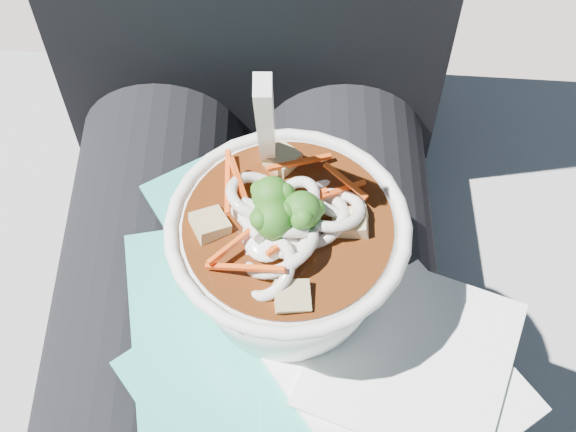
{
  "coord_description": "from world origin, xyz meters",
  "views": [
    {
      "loc": [
        0.04,
        -0.25,
        1.12
      ],
      "look_at": [
        0.03,
        0.02,
        0.71
      ],
      "focal_mm": 50.0,
      "sensor_mm": 36.0,
      "label": 1
    }
  ],
  "objects_px": {
    "stone_ledge": "(261,345)",
    "udon_bowl": "(288,251)",
    "lap": "(245,363)",
    "plastic_bag": "(295,361)",
    "person_body": "(248,247)"
  },
  "relations": [
    {
      "from": "stone_ledge",
      "to": "lap",
      "type": "relative_size",
      "value": 2.08
    },
    {
      "from": "stone_ledge",
      "to": "udon_bowl",
      "type": "distance_m",
      "value": 0.47
    },
    {
      "from": "person_body",
      "to": "plastic_bag",
      "type": "relative_size",
      "value": 2.82
    },
    {
      "from": "person_body",
      "to": "udon_bowl",
      "type": "height_order",
      "value": "person_body"
    },
    {
      "from": "plastic_bag",
      "to": "udon_bowl",
      "type": "xyz_separation_m",
      "value": [
        -0.0,
        0.05,
        0.06
      ]
    },
    {
      "from": "lap",
      "to": "udon_bowl",
      "type": "distance_m",
      "value": 0.15
    },
    {
      "from": "plastic_bag",
      "to": "lap",
      "type": "bearing_deg",
      "value": 138.77
    },
    {
      "from": "stone_ledge",
      "to": "lap",
      "type": "bearing_deg",
      "value": -90.0
    },
    {
      "from": "stone_ledge",
      "to": "plastic_bag",
      "type": "distance_m",
      "value": 0.43
    },
    {
      "from": "stone_ledge",
      "to": "udon_bowl",
      "type": "height_order",
      "value": "udon_bowl"
    },
    {
      "from": "stone_ledge",
      "to": "lap",
      "type": "height_order",
      "value": "lap"
    },
    {
      "from": "plastic_bag",
      "to": "udon_bowl",
      "type": "bearing_deg",
      "value": 95.46
    },
    {
      "from": "stone_ledge",
      "to": "person_body",
      "type": "height_order",
      "value": "person_body"
    },
    {
      "from": "stone_ledge",
      "to": "udon_bowl",
      "type": "xyz_separation_m",
      "value": [
        0.03,
        -0.13,
        0.45
      ]
    },
    {
      "from": "lap",
      "to": "plastic_bag",
      "type": "distance_m",
      "value": 0.1
    }
  ]
}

